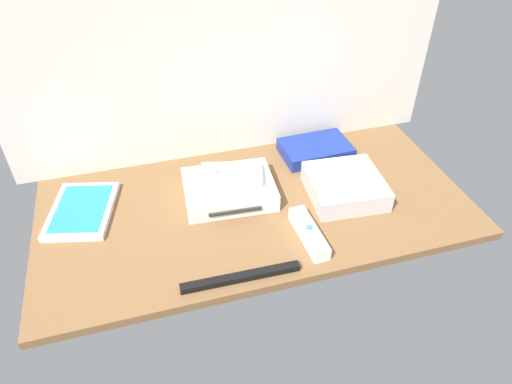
{
  "coord_description": "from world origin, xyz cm",
  "views": [
    {
      "loc": [
        -22.86,
        -79.25,
        71.11
      ],
      "look_at": [
        0.0,
        0.0,
        4.0
      ],
      "focal_mm": 32.48,
      "sensor_mm": 36.0,
      "label": 1
    }
  ],
  "objects_px": {
    "game_case": "(82,210)",
    "remote_wand": "(309,233)",
    "sensor_bar": "(241,277)",
    "mini_computer": "(345,186)",
    "network_router": "(315,149)",
    "game_console": "(229,189)",
    "remote_classic_pad": "(231,175)"
  },
  "relations": [
    {
      "from": "mini_computer",
      "to": "network_router",
      "type": "height_order",
      "value": "mini_computer"
    },
    {
      "from": "remote_classic_pad",
      "to": "sensor_bar",
      "type": "distance_m",
      "value": 0.28
    },
    {
      "from": "game_case",
      "to": "remote_classic_pad",
      "type": "relative_size",
      "value": 1.36
    },
    {
      "from": "game_console",
      "to": "remote_classic_pad",
      "type": "distance_m",
      "value": 0.04
    },
    {
      "from": "mini_computer",
      "to": "remote_wand",
      "type": "distance_m",
      "value": 0.18
    },
    {
      "from": "remote_wand",
      "to": "remote_classic_pad",
      "type": "bearing_deg",
      "value": 119.57
    },
    {
      "from": "game_console",
      "to": "remote_wand",
      "type": "height_order",
      "value": "game_console"
    },
    {
      "from": "game_console",
      "to": "remote_classic_pad",
      "type": "bearing_deg",
      "value": 55.36
    },
    {
      "from": "game_console",
      "to": "mini_computer",
      "type": "distance_m",
      "value": 0.28
    },
    {
      "from": "game_console",
      "to": "sensor_bar",
      "type": "height_order",
      "value": "game_console"
    },
    {
      "from": "sensor_bar",
      "to": "remote_wand",
      "type": "bearing_deg",
      "value": 24.07
    },
    {
      "from": "mini_computer",
      "to": "sensor_bar",
      "type": "height_order",
      "value": "mini_computer"
    },
    {
      "from": "mini_computer",
      "to": "sensor_bar",
      "type": "relative_size",
      "value": 0.76
    },
    {
      "from": "sensor_bar",
      "to": "remote_classic_pad",
      "type": "bearing_deg",
      "value": 81.22
    },
    {
      "from": "network_router",
      "to": "sensor_bar",
      "type": "bearing_deg",
      "value": -131.44
    },
    {
      "from": "mini_computer",
      "to": "sensor_bar",
      "type": "xyz_separation_m",
      "value": [
        -0.31,
        -0.19,
        -0.02
      ]
    },
    {
      "from": "remote_wand",
      "to": "game_console",
      "type": "bearing_deg",
      "value": 123.19
    },
    {
      "from": "mini_computer",
      "to": "network_router",
      "type": "xyz_separation_m",
      "value": [
        -0.0,
        0.18,
        -0.01
      ]
    },
    {
      "from": "network_router",
      "to": "game_console",
      "type": "bearing_deg",
      "value": -159.58
    },
    {
      "from": "network_router",
      "to": "remote_wand",
      "type": "height_order",
      "value": "same"
    },
    {
      "from": "game_case",
      "to": "game_console",
      "type": "bearing_deg",
      "value": 7.68
    },
    {
      "from": "game_console",
      "to": "remote_classic_pad",
      "type": "relative_size",
      "value": 1.39
    },
    {
      "from": "network_router",
      "to": "remote_classic_pad",
      "type": "xyz_separation_m",
      "value": [
        -0.25,
        -0.1,
        0.04
      ]
    },
    {
      "from": "game_console",
      "to": "game_case",
      "type": "height_order",
      "value": "game_console"
    },
    {
      "from": "game_case",
      "to": "remote_wand",
      "type": "distance_m",
      "value": 0.52
    },
    {
      "from": "remote_classic_pad",
      "to": "game_case",
      "type": "bearing_deg",
      "value": -170.12
    },
    {
      "from": "network_router",
      "to": "sensor_bar",
      "type": "relative_size",
      "value": 0.77
    },
    {
      "from": "game_console",
      "to": "remote_wand",
      "type": "relative_size",
      "value": 1.48
    },
    {
      "from": "game_case",
      "to": "sensor_bar",
      "type": "distance_m",
      "value": 0.42
    },
    {
      "from": "game_case",
      "to": "sensor_bar",
      "type": "relative_size",
      "value": 0.9
    },
    {
      "from": "game_console",
      "to": "remote_classic_pad",
      "type": "height_order",
      "value": "remote_classic_pad"
    },
    {
      "from": "mini_computer",
      "to": "network_router",
      "type": "bearing_deg",
      "value": 91.37
    }
  ]
}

